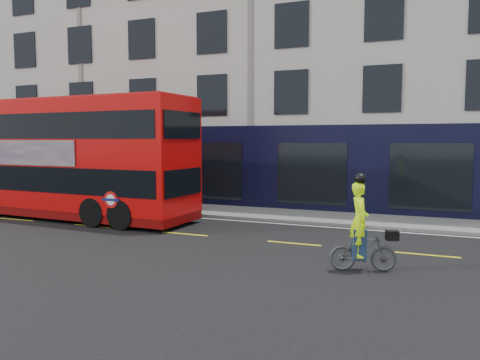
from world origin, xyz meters
The scene contains 8 objects.
ground centered at (0.00, 0.00, 0.00)m, with size 120.00×120.00×0.00m, color black.
pavement centered at (0.00, 6.50, 0.06)m, with size 60.00×3.00×0.12m, color slate.
kerb centered at (0.00, 5.00, 0.07)m, with size 60.00×0.12×0.13m, color slate.
building_terrace centered at (0.00, 12.94, 7.49)m, with size 50.00×10.07×15.00m.
road_edge_line centered at (0.00, 4.70, 0.00)m, with size 58.00×0.10×0.01m, color silver.
lane_dashes centered at (0.00, 1.50, 0.00)m, with size 58.00×0.12×0.01m, color gold, non-canonical shape.
bus centered at (-6.73, 2.78, 2.58)m, with size 12.58×3.44×5.02m.
cyclist centered at (6.44, -0.92, 0.87)m, with size 1.76×0.96×2.51m.
Camera 1 is at (7.99, -12.92, 3.36)m, focal length 35.00 mm.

